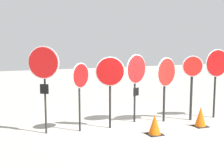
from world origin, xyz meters
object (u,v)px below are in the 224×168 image
Objects in this scene: traffic_cone_0 at (155,125)px; stop_sign_0 at (44,68)px; stop_sign_1 at (80,81)px; stop_sign_3 at (136,74)px; stop_sign_2 at (110,77)px; stop_sign_6 at (217,68)px; traffic_cone_1 at (201,117)px; stop_sign_5 at (192,76)px; stop_sign_4 at (166,77)px.

stop_sign_0 is at bearing 156.41° from traffic_cone_0.
stop_sign_1 reaches higher than traffic_cone_0.
stop_sign_3 reaches higher than traffic_cone_0.
stop_sign_2 is 3.91m from stop_sign_6.
stop_sign_0 is at bearing 166.98° from traffic_cone_1.
stop_sign_0 is 1.16× the size of stop_sign_5.
traffic_cone_1 is at bearing -61.09° from stop_sign_3.
stop_sign_1 is at bearing 24.31° from stop_sign_0.
stop_sign_4 is 3.62× the size of traffic_cone_0.
stop_sign_5 is 3.47× the size of traffic_cone_1.
stop_sign_4 reaches higher than traffic_cone_0.
stop_sign_2 is at bearing 27.31° from stop_sign_0.
stop_sign_4 is 0.98× the size of stop_sign_5.
stop_sign_1 is at bearing -162.41° from stop_sign_2.
traffic_cone_1 is (2.72, -0.89, -1.30)m from stop_sign_2.
stop_sign_2 is at bearing 159.87° from stop_sign_4.
stop_sign_3 is (1.98, 0.31, 0.09)m from stop_sign_1.
traffic_cone_0 is (-2.96, -0.92, -1.47)m from stop_sign_6.
stop_sign_1 is at bearing 178.20° from stop_sign_6.
stop_sign_3 is at bearing 140.81° from stop_sign_4.
stop_sign_6 is (1.90, -0.21, 0.24)m from stop_sign_4.
stop_sign_1 is at bearing 158.78° from stop_sign_4.
stop_sign_0 is 1.06× the size of stop_sign_6.
traffic_cone_1 is (3.64, -0.93, -1.22)m from stop_sign_1.
stop_sign_2 is 0.92× the size of stop_sign_6.
stop_sign_6 is (0.99, -0.03, 0.24)m from stop_sign_5.
traffic_cone_0 is (0.95, -1.08, -1.32)m from stop_sign_2.
stop_sign_6 is at bearing -36.84° from stop_sign_1.
stop_sign_2 is 3.74× the size of traffic_cone_0.
stop_sign_5 is 3.71× the size of traffic_cone_0.
stop_sign_6 is at bearing 21.52° from stop_sign_5.
stop_sign_6 reaches higher than traffic_cone_1.
stop_sign_5 is at bearing 17.05° from stop_sign_2.
stop_sign_4 is at bearing -168.29° from stop_sign_5.
stop_sign_5 is (3.84, -0.17, -0.01)m from stop_sign_1.
stop_sign_4 is 1.97m from traffic_cone_0.
stop_sign_4 is (2.00, 0.05, -0.09)m from stop_sign_2.
stop_sign_1 is 0.93× the size of stop_sign_2.
traffic_cone_1 is at bearing -81.44° from stop_sign_5.
stop_sign_2 reaches higher than traffic_cone_1.
stop_sign_3 reaches higher than stop_sign_2.
stop_sign_5 reaches higher than stop_sign_1.
stop_sign_2 is 1.03× the size of stop_sign_4.
stop_sign_2 is 0.98× the size of stop_sign_3.
traffic_cone_0 is at bearing -154.53° from stop_sign_4.
stop_sign_1 is at bearing 165.72° from traffic_cone_1.
stop_sign_0 is 1.24× the size of stop_sign_1.
stop_sign_5 is 1.44m from traffic_cone_1.
stop_sign_4 is at bearing 21.04° from stop_sign_2.
stop_sign_1 is 0.94× the size of stop_sign_5.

